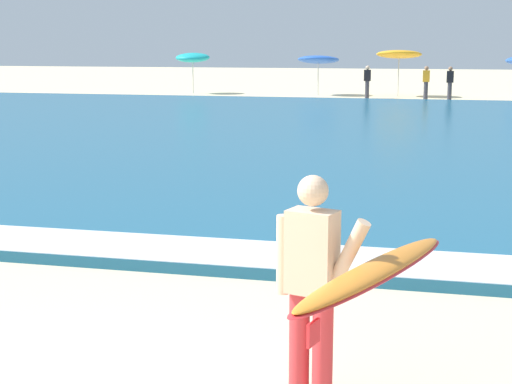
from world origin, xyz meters
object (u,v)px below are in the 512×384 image
object	(u,v)px
beach_umbrella_2	(399,54)
beachgoer_near_row_right	(426,82)
surfer_with_board	(342,277)
beach_umbrella_1	(318,60)
beach_umbrella_0	(193,58)
beachgoer_near_row_left	(367,81)
beachgoer_near_row_mid	(450,82)

from	to	relation	value
beach_umbrella_2	beachgoer_near_row_right	world-z (taller)	beach_umbrella_2
surfer_with_board	beach_umbrella_2	xyz separation A→B (m)	(-1.49, 34.71, 1.07)
surfer_with_board	beach_umbrella_1	world-z (taller)	beach_umbrella_1
beach_umbrella_0	beachgoer_near_row_left	world-z (taller)	beach_umbrella_0
surfer_with_board	beachgoer_near_row_left	bearing A→B (deg)	94.99
beachgoer_near_row_right	beach_umbrella_2	bearing A→B (deg)	125.08
beachgoer_near_row_mid	beachgoer_near_row_right	xyz separation A→B (m)	(-1.09, 0.44, 0.00)
surfer_with_board	beach_umbrella_1	xyz separation A→B (m)	(-5.58, 34.83, 0.78)
beachgoer_near_row_mid	beachgoer_near_row_left	bearing A→B (deg)	170.30
beach_umbrella_1	beach_umbrella_2	bearing A→B (deg)	-1.67
surfer_with_board	beach_umbrella_1	bearing A→B (deg)	99.10
beachgoer_near_row_left	beach_umbrella_2	bearing A→B (deg)	52.16
beach_umbrella_1	beachgoer_near_row_right	world-z (taller)	beach_umbrella_1
beach_umbrella_2	beachgoer_near_row_mid	xyz separation A→B (m)	(2.50, -2.45, -1.25)
beach_umbrella_1	surfer_with_board	bearing A→B (deg)	-80.90
beach_umbrella_0	beach_umbrella_2	distance (m)	10.81
beachgoer_near_row_mid	beachgoer_near_row_right	world-z (taller)	same
beach_umbrella_2	beachgoer_near_row_mid	world-z (taller)	beach_umbrella_2
surfer_with_board	beach_umbrella_0	xyz separation A→B (m)	(-12.30, 34.70, 0.86)
beachgoer_near_row_right	beachgoer_near_row_mid	bearing A→B (deg)	-21.81
surfer_with_board	beach_umbrella_2	size ratio (longest dim) A/B	1.10
beach_umbrella_1	beachgoer_near_row_right	distance (m)	5.97
beachgoer_near_row_left	beachgoer_near_row_right	bearing A→B (deg)	-4.64
beachgoer_near_row_mid	surfer_with_board	bearing A→B (deg)	-91.80
surfer_with_board	beachgoer_near_row_left	xyz separation A→B (m)	(-2.88, 32.93, -0.18)
beachgoer_near_row_left	beachgoer_near_row_right	xyz separation A→B (m)	(2.79, -0.23, 0.00)
surfer_with_board	beach_umbrella_2	distance (m)	34.76
beach_umbrella_1	beachgoer_near_row_left	world-z (taller)	beach_umbrella_1
beach_umbrella_0	beachgoer_near_row_mid	xyz separation A→B (m)	(13.31, -2.43, -1.04)
beachgoer_near_row_mid	beachgoer_near_row_right	distance (m)	1.18
surfer_with_board	beach_umbrella_2	world-z (taller)	beach_umbrella_2
beach_umbrella_2	beachgoer_near_row_left	xyz separation A→B (m)	(-1.38, -1.78, -1.25)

